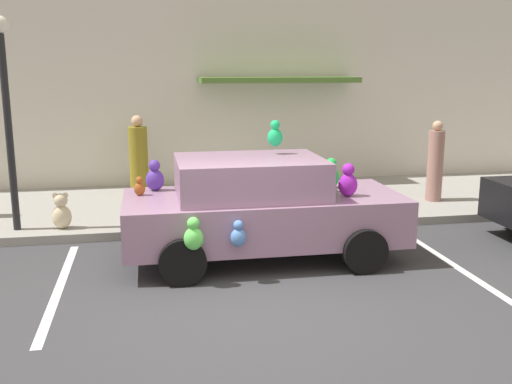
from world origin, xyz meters
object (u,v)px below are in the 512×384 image
(pedestrian_by_lamp, at_px, (139,158))
(street_lamp_post, at_px, (6,100))
(plush_covered_car, at_px, (259,207))
(teddy_bear_on_sidewalk, at_px, (61,212))
(pedestrian_near_shopfront, at_px, (435,164))

(pedestrian_by_lamp, bearing_deg, street_lamp_post, -128.08)
(street_lamp_post, bearing_deg, plush_covered_car, -25.24)
(teddy_bear_on_sidewalk, bearing_deg, street_lamp_post, 174.26)
(teddy_bear_on_sidewalk, relative_size, pedestrian_by_lamp, 0.37)
(teddy_bear_on_sidewalk, relative_size, pedestrian_near_shopfront, 0.38)
(street_lamp_post, bearing_deg, pedestrian_near_shopfront, 5.37)
(teddy_bear_on_sidewalk, bearing_deg, plush_covered_car, -29.29)
(pedestrian_near_shopfront, bearing_deg, teddy_bear_on_sidewalk, -173.49)
(teddy_bear_on_sidewalk, distance_m, pedestrian_by_lamp, 3.00)
(street_lamp_post, bearing_deg, teddy_bear_on_sidewalk, -5.74)
(plush_covered_car, relative_size, pedestrian_by_lamp, 2.44)
(plush_covered_car, xyz_separation_m, pedestrian_by_lamp, (-1.81, 4.40, 0.12))
(pedestrian_by_lamp, bearing_deg, pedestrian_near_shopfront, -17.21)
(teddy_bear_on_sidewalk, relative_size, street_lamp_post, 0.18)
(teddy_bear_on_sidewalk, xyz_separation_m, pedestrian_by_lamp, (1.28, 2.66, 0.48))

